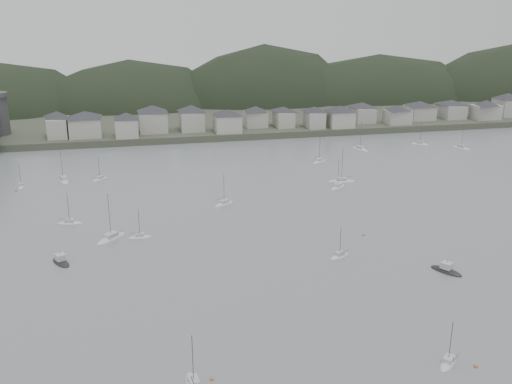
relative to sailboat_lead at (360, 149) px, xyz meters
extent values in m
plane|color=slate|center=(-60.82, -141.78, -0.17)|extent=(900.00, 900.00, 0.00)
cube|color=#383D2D|center=(-60.82, 153.22, 1.33)|extent=(900.00, 250.00, 3.00)
ellipsoid|color=black|center=(-93.12, 131.09, -10.14)|extent=(132.08, 90.41, 79.74)
ellipsoid|color=black|center=(-10.17, 131.16, -12.85)|extent=(133.88, 88.37, 101.41)
ellipsoid|color=black|center=(65.13, 126.13, -10.49)|extent=(165.81, 81.78, 82.55)
cube|color=#A5A397|center=(-125.82, 40.19, 7.12)|extent=(8.34, 12.91, 8.59)
pyramid|color=#2A2A2F|center=(-125.82, 40.19, 12.92)|extent=(15.78, 15.78, 3.01)
cube|color=#A5A397|center=(-114.14, 39.55, 7.01)|extent=(13.68, 13.35, 8.36)
pyramid|color=#2A2A2F|center=(-114.14, 39.55, 12.65)|extent=(20.07, 20.07, 2.93)
cube|color=#A09E97|center=(-96.40, 34.24, 6.87)|extent=(9.78, 10.20, 8.08)
pyramid|color=#2A2A2F|center=(-96.40, 34.24, 12.32)|extent=(14.83, 14.83, 2.83)
cube|color=#A5A397|center=(-84.33, 43.87, 7.38)|extent=(12.59, 13.33, 9.09)
pyramid|color=#2A2A2F|center=(-84.33, 43.87, 13.51)|extent=(19.24, 19.24, 3.18)
cube|color=#A09E97|center=(-66.57, 42.32, 7.26)|extent=(10.74, 12.17, 8.87)
pyramid|color=#2A2A2F|center=(-66.57, 42.32, 13.25)|extent=(17.01, 17.01, 3.10)
cube|color=#A5A397|center=(-50.90, 35.75, 6.68)|extent=(11.63, 12.09, 7.69)
pyramid|color=#2A2A2F|center=(-50.90, 35.75, 11.87)|extent=(17.61, 17.61, 2.69)
cube|color=#A5A397|center=(-35.57, 44.42, 6.55)|extent=(10.37, 9.35, 7.44)
pyramid|color=#2A2A2F|center=(-35.57, 44.42, 11.57)|extent=(14.65, 14.65, 2.60)
cube|color=#A5A397|center=(-22.19, 42.02, 6.44)|extent=(8.24, 12.20, 7.22)
pyramid|color=#2A2A2F|center=(-22.19, 42.02, 11.31)|extent=(15.17, 15.17, 2.53)
cube|color=#A09E97|center=(-8.32, 36.77, 6.56)|extent=(8.06, 10.91, 7.46)
pyramid|color=#2A2A2F|center=(-8.32, 36.77, 11.60)|extent=(14.08, 14.08, 2.61)
cube|color=#A5A397|center=(3.99, 35.28, 6.66)|extent=(11.73, 11.78, 7.66)
pyramid|color=#2A2A2F|center=(3.99, 35.28, 11.83)|extent=(17.46, 17.46, 2.68)
cube|color=#A09E97|center=(19.81, 45.13, 6.50)|extent=(10.19, 13.02, 7.33)
pyramid|color=#2A2A2F|center=(19.81, 45.13, 11.45)|extent=(17.23, 17.23, 2.57)
cube|color=#A09E97|center=(34.73, 36.29, 6.27)|extent=(11.70, 9.81, 6.88)
pyramid|color=#2A2A2F|center=(34.73, 36.29, 10.91)|extent=(15.97, 15.97, 2.41)
cube|color=#A09E97|center=(51.58, 45.13, 6.33)|extent=(12.83, 12.48, 7.00)
pyramid|color=#2A2A2F|center=(51.58, 45.13, 11.05)|extent=(18.79, 18.79, 2.45)
cube|color=#A09E97|center=(69.91, 45.65, 6.31)|extent=(11.07, 13.50, 6.97)
pyramid|color=#2A2A2F|center=(69.91, 45.65, 11.02)|extent=(18.25, 18.25, 2.44)
cube|color=#A09E97|center=(85.20, 37.95, 6.50)|extent=(13.75, 9.12, 7.34)
pyramid|color=#2A2A2F|center=(85.20, 37.95, 11.45)|extent=(16.97, 16.97, 2.57)
cube|color=#A09E97|center=(102.10, 44.17, 7.36)|extent=(11.37, 11.57, 9.05)
pyramid|color=#2A2A2F|center=(102.10, 44.17, 13.46)|extent=(17.03, 17.03, 3.17)
ellipsoid|color=silver|center=(0.00, 0.00, -0.12)|extent=(5.73, 9.89, 1.88)
cube|color=#B7B6B2|center=(0.00, 0.00, 1.12)|extent=(2.98, 3.77, 0.70)
cylinder|color=#3F3F42|center=(0.00, 0.00, 5.92)|extent=(0.12, 0.12, 11.78)
cylinder|color=#3F3F42|center=(0.51, 1.62, 1.67)|extent=(1.38, 4.07, 0.10)
ellipsoid|color=silver|center=(-101.74, -79.11, -0.12)|extent=(8.91, 9.14, 1.93)
cube|color=#B7B6B2|center=(-101.74, -79.11, 1.15)|extent=(3.87, 3.92, 0.70)
cylinder|color=#3F3F42|center=(-101.74, -79.11, 6.07)|extent=(0.12, 0.12, 12.09)
cylinder|color=#3F3F42|center=(-100.54, -80.37, 1.70)|extent=(3.07, 3.22, 0.10)
ellipsoid|color=silver|center=(-25.44, -43.92, -0.12)|extent=(9.90, 4.54, 1.91)
cube|color=#B7B6B2|center=(-25.44, -43.92, 1.13)|extent=(3.63, 2.60, 0.70)
cylinder|color=#3F3F42|center=(-25.44, -43.92, 5.99)|extent=(0.12, 0.12, 11.92)
cylinder|color=#3F3F42|center=(-23.74, -43.65, 1.68)|extent=(4.25, 0.79, 0.10)
cube|color=#B7B6B2|center=(-88.27, -143.29, 0.88)|extent=(1.82, 2.61, 0.70)
cylinder|color=#3F3F42|center=(-88.27, -143.29, 4.40)|extent=(0.12, 0.12, 8.74)
cylinder|color=#3F3F42|center=(-88.42, -144.54, 1.43)|extent=(0.47, 3.14, 0.10)
ellipsoid|color=silver|center=(-23.82, -16.04, -0.12)|extent=(7.86, 6.77, 1.58)
cube|color=#B7B6B2|center=(-23.82, -16.04, 0.97)|extent=(3.26, 3.06, 0.70)
cylinder|color=#3F3F42|center=(-23.82, -16.04, 4.98)|extent=(0.12, 0.12, 9.90)
cylinder|color=#3F3F42|center=(-24.96, -15.19, 1.52)|extent=(2.92, 2.21, 0.10)
ellipsoid|color=silver|center=(-68.78, -58.35, -0.12)|extent=(7.59, 6.03, 1.50)
cube|color=#B7B6B2|center=(-68.78, -58.35, 0.93)|extent=(3.09, 2.79, 0.70)
cylinder|color=#3F3F42|center=(-68.78, -58.35, 4.70)|extent=(0.12, 0.12, 9.34)
cylinder|color=#3F3F42|center=(-69.92, -57.63, 1.48)|extent=(2.89, 1.89, 0.10)
ellipsoid|color=silver|center=(-118.75, -21.47, -0.12)|extent=(5.96, 10.11, 1.93)
cube|color=#B7B6B2|center=(-118.75, -21.47, 1.14)|extent=(3.07, 3.86, 0.70)
cylinder|color=#3F3F42|center=(-118.75, -21.47, 6.05)|extent=(0.12, 0.12, 12.03)
cylinder|color=#3F3F42|center=(-119.29, -23.12, 1.69)|extent=(1.46, 4.14, 0.10)
ellipsoid|color=silver|center=(-106.46, -22.44, -0.12)|extent=(6.11, 6.02, 1.30)
cube|color=#B7B6B2|center=(-106.46, -22.44, 0.83)|extent=(2.63, 2.61, 0.70)
cylinder|color=#3F3F42|center=(-106.46, -22.44, 4.09)|extent=(0.12, 0.12, 8.12)
cylinder|color=#3F3F42|center=(-107.30, -21.62, 1.38)|extent=(2.17, 2.11, 0.10)
ellipsoid|color=silver|center=(-29.06, -49.88, -0.12)|extent=(7.76, 6.81, 1.57)
cube|color=#B7B6B2|center=(-29.06, -49.88, 0.97)|extent=(3.24, 3.05, 0.70)
cylinder|color=#3F3F42|center=(-29.06, -49.88, 4.95)|extent=(0.12, 0.12, 9.83)
cylinder|color=#3F3F42|center=(-30.18, -49.02, 1.52)|extent=(2.86, 2.25, 0.10)
ellipsoid|color=silver|center=(-46.61, -146.84, -0.12)|extent=(5.89, 5.51, 1.22)
cube|color=#B7B6B2|center=(-46.61, -146.84, 0.79)|extent=(2.50, 2.42, 0.70)
cylinder|color=#3F3F42|center=(-46.61, -146.84, 3.85)|extent=(0.12, 0.12, 7.65)
cylinder|color=#3F3F42|center=(-45.78, -147.57, 1.34)|extent=(2.14, 1.89, 0.10)
ellipsoid|color=silver|center=(-48.61, -102.57, -0.12)|extent=(6.27, 4.25, 1.20)
cube|color=#B7B6B2|center=(-48.61, -102.57, 0.78)|extent=(2.46, 2.08, 0.70)
cylinder|color=#3F3F42|center=(-48.61, -102.57, 3.79)|extent=(0.12, 0.12, 7.52)
cylinder|color=#3F3F42|center=(-47.62, -103.02, 1.33)|extent=(2.50, 1.21, 0.10)
ellipsoid|color=silver|center=(-113.05, -65.07, -0.12)|extent=(7.29, 3.50, 1.40)
cube|color=#B7B6B2|center=(-113.05, -65.07, 0.88)|extent=(2.69, 1.97, 0.70)
cylinder|color=#3F3F42|center=(-113.05, -65.07, 4.40)|extent=(0.12, 0.12, 8.75)
cylinder|color=#3F3F42|center=(-114.28, -65.31, 1.43)|extent=(3.11, 0.68, 0.10)
ellipsoid|color=silver|center=(-131.72, -25.41, -0.12)|extent=(2.04, 6.30, 1.26)
cube|color=#B7B6B2|center=(-131.72, -25.41, 0.81)|extent=(1.39, 2.21, 0.70)
cylinder|color=#3F3F42|center=(-131.72, -25.41, 3.96)|extent=(0.12, 0.12, 7.87)
cylinder|color=#3F3F42|center=(-131.71, -26.54, 1.36)|extent=(0.11, 2.83, 0.10)
ellipsoid|color=silver|center=(43.19, -7.73, -0.12)|extent=(6.05, 8.86, 1.70)
cube|color=#B7B6B2|center=(43.19, -7.73, 1.03)|extent=(2.95, 3.49, 0.70)
cylinder|color=#3F3F42|center=(43.19, -7.73, 5.34)|extent=(0.12, 0.12, 10.63)
cylinder|color=#3F3F42|center=(42.54, -9.11, 1.58)|extent=(1.71, 3.51, 0.10)
ellipsoid|color=silver|center=(29.62, 3.11, -0.12)|extent=(7.90, 6.66, 1.58)
cube|color=#B7B6B2|center=(29.62, 3.11, 0.97)|extent=(3.26, 3.03, 0.70)
cylinder|color=#3F3F42|center=(29.62, 3.11, 4.97)|extent=(0.12, 0.12, 9.88)
cylinder|color=#3F3F42|center=(28.46, 2.28, 1.52)|extent=(2.95, 2.15, 0.10)
ellipsoid|color=silver|center=(-94.53, -79.83, -0.12)|extent=(6.11, 1.98, 1.22)
cube|color=#B7B6B2|center=(-94.53, -79.83, 0.79)|extent=(2.14, 1.35, 0.70)
cylinder|color=#3F3F42|center=(-94.53, -79.83, 3.84)|extent=(0.12, 0.12, 7.63)
cylinder|color=#3F3F42|center=(-95.63, -79.83, 1.34)|extent=(2.75, 0.11, 0.10)
ellipsoid|color=black|center=(-28.24, -115.48, -0.12)|extent=(6.09, 7.92, 1.66)
cube|color=#B7B6B2|center=(-28.24, -115.48, 1.36)|extent=(2.96, 3.02, 1.40)
cylinder|color=#3F3F42|center=(-28.24, -115.48, 2.26)|extent=(0.10, 0.10, 1.20)
ellipsoid|color=black|center=(-112.87, -91.34, -0.12)|extent=(5.72, 7.58, 1.59)
cube|color=#B7B6B2|center=(-112.87, -91.34, 1.32)|extent=(2.81, 2.86, 1.40)
cylinder|color=#3F3F42|center=(-112.87, -91.34, 2.22)|extent=(0.10, 0.10, 1.20)
sphere|color=#B46C3C|center=(-37.60, -91.13, -0.02)|extent=(0.70, 0.70, 0.70)
sphere|color=#B46C3C|center=(-132.76, -29.99, -0.02)|extent=(0.70, 0.70, 0.70)
sphere|color=#B46C3C|center=(-42.67, -148.67, -0.02)|extent=(0.70, 0.70, 0.70)
sphere|color=#B46C3C|center=(-85.28, -142.34, -0.02)|extent=(0.70, 0.70, 0.70)
camera|label=1|loc=(-95.34, -217.43, 54.88)|focal=39.40mm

